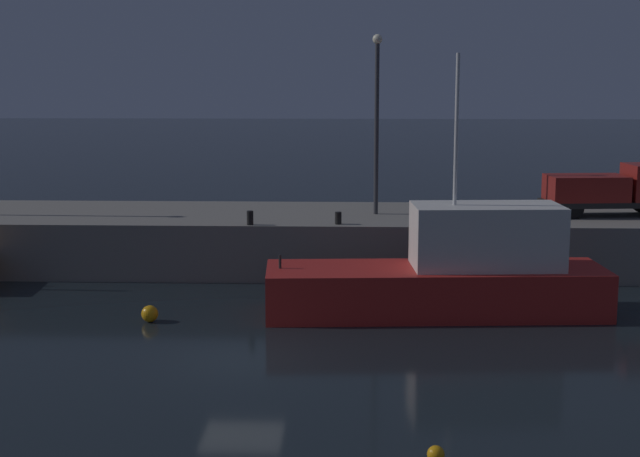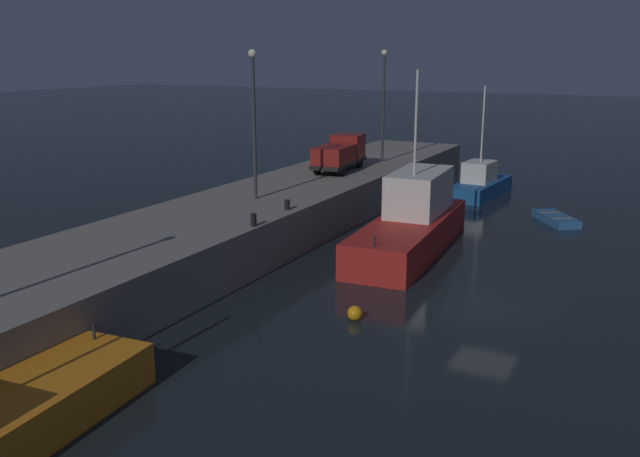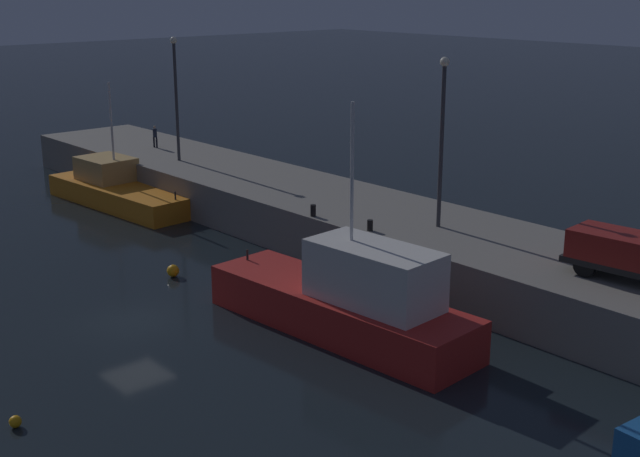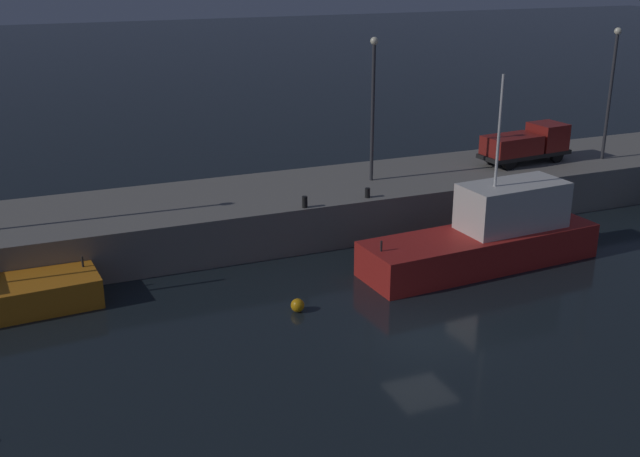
# 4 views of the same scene
# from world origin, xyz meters

# --- Properties ---
(ground_plane) EXTENTS (320.00, 320.00, 0.00)m
(ground_plane) POSITION_xyz_m (0.00, 0.00, 0.00)
(ground_plane) COLOR black
(pier_quay) EXTENTS (64.70, 7.53, 2.45)m
(pier_quay) POSITION_xyz_m (0.00, 14.24, 1.23)
(pier_quay) COLOR gray
(pier_quay) RESTS_ON ground
(fishing_boat_white) EXTENTS (12.55, 4.17, 9.46)m
(fishing_boat_white) POSITION_xyz_m (7.01, 5.82, 1.49)
(fishing_boat_white) COLOR red
(fishing_boat_white) RESTS_ON ground
(mooring_buoy_near) EXTENTS (0.60, 0.60, 0.60)m
(mooring_buoy_near) POSITION_xyz_m (-3.79, 4.30, 0.30)
(mooring_buoy_near) COLOR orange
(mooring_buoy_near) RESTS_ON ground
(lamp_post_east) EXTENTS (0.44, 0.44, 8.02)m
(lamp_post_east) POSITION_xyz_m (4.46, 14.09, 7.14)
(lamp_post_east) COLOR #38383D
(lamp_post_east) RESTS_ON pier_quay
(lamp_post_central) EXTENTS (0.44, 0.44, 8.08)m
(lamp_post_central) POSITION_xyz_m (20.12, 12.93, 7.17)
(lamp_post_central) COLOR #38383D
(lamp_post_central) RESTS_ON pier_quay
(utility_truck) EXTENTS (6.07, 2.55, 2.31)m
(utility_truck) POSITION_xyz_m (15.05, 13.99, 3.64)
(utility_truck) COLOR black
(utility_truck) RESTS_ON pier_quay
(bollard_west) EXTENTS (0.28, 0.28, 0.60)m
(bollard_west) POSITION_xyz_m (-0.91, 10.80, 2.75)
(bollard_west) COLOR black
(bollard_west) RESTS_ON pier_quay
(bollard_central) EXTENTS (0.28, 0.28, 0.52)m
(bollard_central) POSITION_xyz_m (2.80, 11.13, 2.72)
(bollard_central) COLOR black
(bollard_central) RESTS_ON pier_quay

